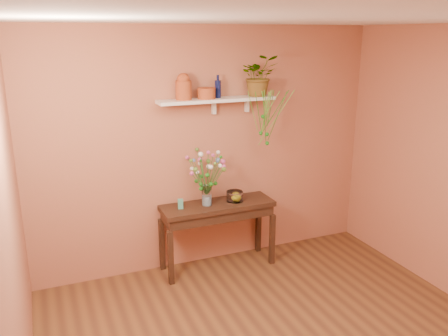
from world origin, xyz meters
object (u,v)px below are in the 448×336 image
terracotta_jug (184,87)px  bouquet (207,168)px  sideboard (218,213)px  glass_bowl (235,197)px  spider_plant (259,76)px  blue_bottle (218,89)px  glass_vase (207,197)px

terracotta_jug → bouquet: bearing=-25.9°
sideboard → terracotta_jug: (-0.33, 0.10, 1.41)m
terracotta_jug → glass_bowl: (0.54, -0.10, -1.24)m
spider_plant → sideboard: bearing=-171.8°
spider_plant → blue_bottle: bearing=174.8°
blue_bottle → glass_vase: 1.19m
blue_bottle → spider_plant: spider_plant is taller
glass_vase → glass_bowl: size_ratio=1.20×
terracotta_jug → glass_vase: 1.22m
blue_bottle → bouquet: blue_bottle is taller
blue_bottle → sideboard: bearing=-115.4°
sideboard → glass_bowl: bearing=1.4°
bouquet → blue_bottle: bearing=33.6°
blue_bottle → bouquet: (-0.18, -0.12, -0.83)m
blue_bottle → spider_plant: (0.47, -0.04, 0.12)m
glass_vase → glass_bowl: (0.34, -0.00, -0.04)m
blue_bottle → glass_vase: bearing=-148.3°
blue_bottle → bouquet: bearing=-146.4°
spider_plant → glass_vase: bearing=-173.9°
glass_vase → blue_bottle: bearing=31.7°
blue_bottle → glass_vase: size_ratio=1.07×
spider_plant → bouquet: 1.16m
terracotta_jug → glass_bowl: size_ratio=1.46×
sideboard → spider_plant: (0.53, 0.08, 1.50)m
glass_vase → bouquet: (0.00, -0.01, 0.33)m
terracotta_jug → bouquet: (0.21, -0.10, -0.87)m
blue_bottle → spider_plant: bearing=-5.2°
sideboard → spider_plant: size_ratio=2.86×
sideboard → glass_bowl: size_ratio=6.76×
blue_bottle → glass_bowl: blue_bottle is taller
blue_bottle → terracotta_jug: bearing=-177.7°
sideboard → glass_bowl: 0.27m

